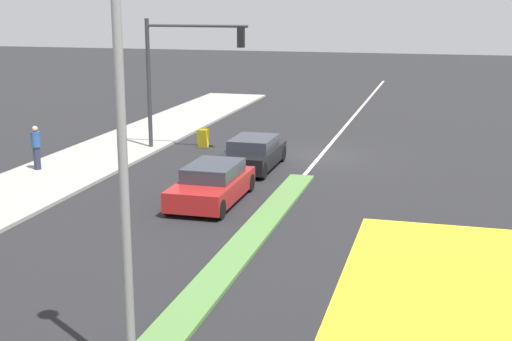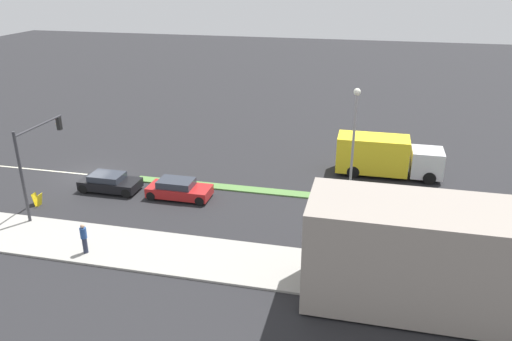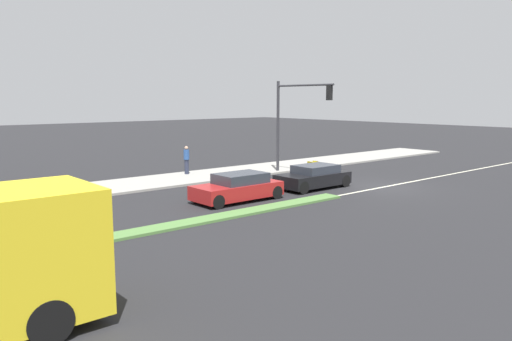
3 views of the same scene
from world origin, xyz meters
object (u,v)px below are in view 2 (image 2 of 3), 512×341
delivery_truck (385,156)px  suv_black (110,182)px  pedestrian (84,238)px  traffic_signal_main (34,154)px  suv_grey (366,229)px  warning_aframe_sign (38,200)px  hatchback_red (179,189)px  street_lamp (354,131)px

delivery_truck → suv_black: bearing=-68.5°
delivery_truck → pedestrian: bearing=-45.8°
pedestrian → delivery_truck: 21.58m
traffic_signal_main → suv_grey: size_ratio=1.41×
pedestrian → suv_black: 8.33m
warning_aframe_sign → pedestrian: bearing=53.2°
suv_grey → hatchback_red: (-2.80, -12.26, -0.02)m
street_lamp → delivery_truck: size_ratio=0.98×
street_lamp → delivery_truck: street_lamp is taller
street_lamp → pedestrian: size_ratio=4.35×
street_lamp → suv_grey: street_lamp is taller
suv_grey → traffic_signal_main: bearing=-86.7°
traffic_signal_main → warning_aframe_sign: bearing=-126.7°
delivery_truck → suv_grey: bearing=-5.6°
street_lamp → pedestrian: 17.06m
traffic_signal_main → pedestrian: 7.13m
delivery_truck → suv_grey: 10.08m
warning_aframe_sign → delivery_truck: (-10.42, 21.64, 1.04)m
warning_aframe_sign → suv_black: 4.66m
delivery_truck → suv_black: size_ratio=1.87×
pedestrian → hatchback_red: size_ratio=0.41×
pedestrian → suv_grey: size_ratio=0.43×
pedestrian → delivery_truck: bearing=134.2°
suv_grey → hatchback_red: bearing=-102.9°
traffic_signal_main → suv_black: size_ratio=1.39×
traffic_signal_main → warning_aframe_sign: 3.67m
pedestrian → warning_aframe_sign: pedestrian is taller
street_lamp → delivery_truck: bearing=156.3°
street_lamp → hatchback_red: bearing=-78.7°
warning_aframe_sign → suv_grey: 20.66m
street_lamp → pedestrian: (10.03, -13.28, -3.76)m
traffic_signal_main → suv_grey: traffic_signal_main is taller
traffic_signal_main → pedestrian: (3.91, 5.22, -2.89)m
delivery_truck → suv_black: 19.66m
street_lamp → warning_aframe_sign: size_ratio=8.80×
traffic_signal_main → suv_black: (-3.92, 2.42, -3.30)m
suv_black → street_lamp: bearing=97.8°
warning_aframe_sign → hatchback_red: (-3.22, 8.39, 0.19)m
suv_grey → delivery_truck: bearing=174.4°
traffic_signal_main → pedestrian: bearing=53.2°
traffic_signal_main → warning_aframe_sign: size_ratio=6.69×
street_lamp → suv_grey: 6.61m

